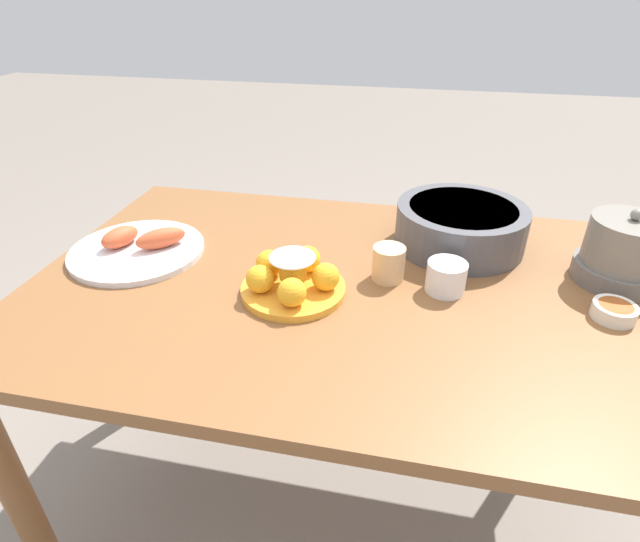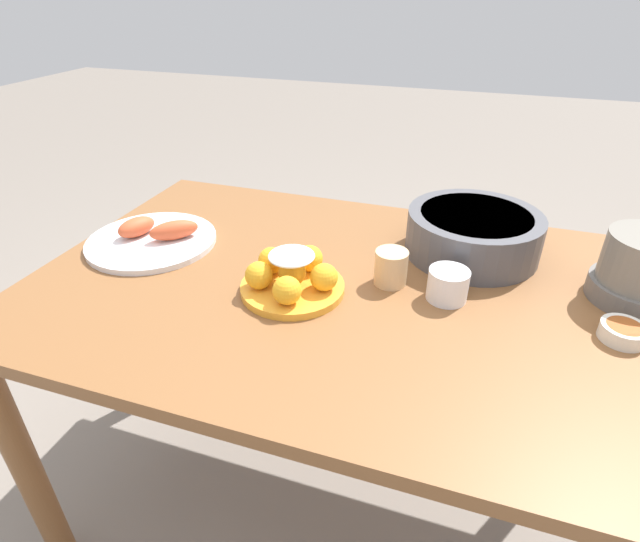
% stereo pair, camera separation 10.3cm
% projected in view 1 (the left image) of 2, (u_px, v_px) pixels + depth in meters
% --- Properties ---
extents(ground_plane, '(12.00, 12.00, 0.00)m').
position_uv_depth(ground_plane, '(339.00, 496.00, 1.44)').
color(ground_plane, slate).
extents(dining_table, '(1.34, 0.86, 0.73)m').
position_uv_depth(dining_table, '(345.00, 319.00, 1.12)').
color(dining_table, brown).
rests_on(dining_table, ground_plane).
extents(cake_plate, '(0.22, 0.22, 0.09)m').
position_uv_depth(cake_plate, '(292.00, 278.00, 1.02)').
color(cake_plate, gold).
rests_on(cake_plate, dining_table).
extents(serving_bowl, '(0.30, 0.30, 0.10)m').
position_uv_depth(serving_bowl, '(460.00, 225.00, 1.18)').
color(serving_bowl, '#4C4C51').
rests_on(serving_bowl, dining_table).
extents(sauce_bowl, '(0.08, 0.08, 0.03)m').
position_uv_depth(sauce_bowl, '(614.00, 311.00, 0.95)').
color(sauce_bowl, silver).
rests_on(sauce_bowl, dining_table).
extents(seafood_platter, '(0.31, 0.31, 0.06)m').
position_uv_depth(seafood_platter, '(138.00, 247.00, 1.17)').
color(seafood_platter, silver).
rests_on(seafood_platter, dining_table).
extents(cup_near, '(0.08, 0.08, 0.07)m').
position_uv_depth(cup_near, '(446.00, 277.00, 1.02)').
color(cup_near, white).
rests_on(cup_near, dining_table).
extents(cup_far, '(0.07, 0.07, 0.08)m').
position_uv_depth(cup_far, '(388.00, 263.00, 1.06)').
color(cup_far, '#DBB27F').
rests_on(cup_far, dining_table).
extents(warming_pot, '(0.18, 0.18, 0.17)m').
position_uv_depth(warming_pot, '(623.00, 252.00, 1.04)').
color(warming_pot, '#66605B').
rests_on(warming_pot, dining_table).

